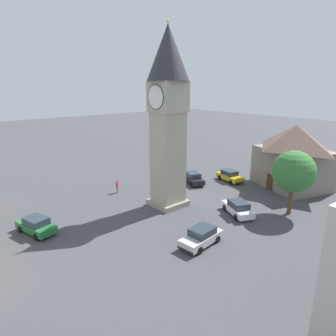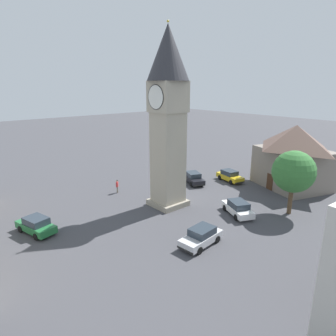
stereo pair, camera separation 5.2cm
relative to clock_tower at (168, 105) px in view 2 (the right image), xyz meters
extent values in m
plane|color=#424247|center=(0.00, 0.00, -11.10)|extent=(200.00, 200.00, 0.00)
cube|color=gray|center=(0.00, 0.00, -10.80)|extent=(3.54, 3.54, 0.60)
cube|color=#ADA38E|center=(0.00, 0.00, -5.63)|extent=(2.84, 2.84, 9.74)
cube|color=#ADA38E|center=(0.00, 0.00, 0.80)|extent=(3.18, 3.18, 3.12)
cone|color=#2D2D33|center=(0.00, 0.00, 5.04)|extent=(4.29, 4.29, 5.35)
sphere|color=gold|center=(0.00, 0.00, 7.83)|extent=(0.24, 0.24, 0.24)
cylinder|color=white|center=(0.00, 1.62, 0.80)|extent=(2.38, 0.04, 2.38)
torus|color=black|center=(0.00, 1.63, 0.80)|extent=(2.44, 0.06, 2.44)
cube|color=black|center=(0.00, 1.66, 1.06)|extent=(0.05, 0.02, 0.67)
cube|color=black|center=(0.36, 1.66, 0.80)|extent=(0.91, 0.02, 0.04)
cylinder|color=white|center=(0.00, -1.62, 0.80)|extent=(2.38, 0.04, 2.38)
torus|color=black|center=(0.00, -1.63, 0.80)|extent=(2.44, 0.06, 2.44)
cube|color=#236B38|center=(-2.93, -13.38, -10.51)|extent=(4.40, 2.69, 0.64)
cube|color=#28333D|center=(-2.79, -13.34, -9.89)|extent=(2.43, 2.04, 0.64)
cylinder|color=black|center=(-3.92, -14.47, -10.78)|extent=(0.67, 0.38, 0.64)
cylinder|color=black|center=(-4.32, -12.92, -10.78)|extent=(0.67, 0.38, 0.64)
cylinder|color=black|center=(-1.54, -13.84, -10.78)|extent=(0.67, 0.38, 0.64)
cylinder|color=black|center=(-1.94, -12.30, -10.78)|extent=(0.67, 0.38, 0.64)
cube|color=black|center=(-4.88, -13.90, -10.73)|extent=(0.54, 1.64, 0.16)
cube|color=gold|center=(-0.80, 12.15, -10.51)|extent=(4.37, 2.53, 0.64)
cube|color=#28333D|center=(-0.94, 12.18, -9.89)|extent=(2.38, 1.97, 0.64)
cylinder|color=black|center=(0.57, 12.67, -10.78)|extent=(0.67, 0.35, 0.64)
cylinder|color=black|center=(0.23, 11.11, -10.78)|extent=(0.67, 0.35, 0.64)
cylinder|color=black|center=(-1.83, 13.20, -10.78)|extent=(0.67, 0.35, 0.64)
cylinder|color=black|center=(-2.17, 11.63, -10.78)|extent=(0.67, 0.35, 0.64)
cube|color=black|center=(1.18, 11.72, -10.73)|extent=(0.47, 1.65, 0.16)
cube|color=silver|center=(8.35, -3.50, -10.51)|extent=(2.10, 4.25, 0.64)
cube|color=#28333D|center=(8.34, -3.35, -9.89)|extent=(1.76, 2.24, 0.64)
cylinder|color=black|center=(9.27, -4.65, -10.78)|extent=(0.28, 0.66, 0.64)
cylinder|color=black|center=(7.68, -4.80, -10.78)|extent=(0.28, 0.66, 0.64)
cylinder|color=black|center=(9.03, -2.20, -10.78)|extent=(0.28, 0.66, 0.64)
cylinder|color=black|center=(7.44, -2.36, -10.78)|extent=(0.28, 0.66, 0.64)
cube|color=black|center=(8.55, -5.51, -10.73)|extent=(1.67, 0.28, 0.16)
cube|color=black|center=(-3.43, 7.57, -10.51)|extent=(4.44, 3.18, 0.64)
cube|color=#28333D|center=(-3.56, 7.63, -9.89)|extent=(2.55, 2.26, 0.64)
cylinder|color=black|center=(-1.98, 7.82, -10.78)|extent=(0.67, 0.46, 0.64)
cylinder|color=black|center=(-2.61, 6.35, -10.78)|extent=(0.67, 0.46, 0.64)
cylinder|color=black|center=(-4.24, 8.79, -10.78)|extent=(0.67, 0.46, 0.64)
cylinder|color=black|center=(-4.87, 7.32, -10.78)|extent=(0.67, 0.46, 0.64)
cube|color=black|center=(-1.57, 6.77, -10.73)|extent=(0.77, 1.58, 0.16)
cube|color=white|center=(6.68, 3.81, -10.51)|extent=(4.44, 3.25, 0.64)
cube|color=#28333D|center=(6.82, 3.74, -9.89)|extent=(2.56, 2.29, 0.64)
cylinder|color=black|center=(5.23, 3.59, -10.78)|extent=(0.67, 0.47, 0.64)
cylinder|color=black|center=(5.89, 5.05, -10.78)|extent=(0.67, 0.47, 0.64)
cylinder|color=black|center=(7.47, 2.57, -10.78)|extent=(0.67, 0.47, 0.64)
cylinder|color=black|center=(8.13, 4.02, -10.78)|extent=(0.67, 0.47, 0.64)
cube|color=black|center=(4.84, 4.65, -10.73)|extent=(0.80, 1.57, 0.16)
cylinder|color=#706656|center=(-7.00, -2.38, -10.69)|extent=(0.13, 0.13, 0.82)
cylinder|color=#706656|center=(-7.12, -2.25, -10.69)|extent=(0.13, 0.13, 0.82)
cube|color=#D13838|center=(-7.06, -2.31, -9.98)|extent=(0.41, 0.41, 0.60)
cylinder|color=#D13838|center=(-6.90, -2.48, -10.03)|extent=(0.09, 0.09, 0.60)
cylinder|color=#D13838|center=(-7.22, -2.14, -10.03)|extent=(0.09, 0.09, 0.60)
sphere|color=tan|center=(-7.06, -2.31, -9.53)|extent=(0.22, 0.22, 0.22)
sphere|color=black|center=(-7.05, -2.31, -9.51)|extent=(0.20, 0.20, 0.20)
cylinder|color=brown|center=(10.04, 8.18, -9.55)|extent=(0.44, 0.44, 3.09)
sphere|color=#337033|center=(10.04, 8.18, -6.50)|extent=(4.30, 4.30, 4.30)
cube|color=slate|center=(5.86, 16.47, -8.54)|extent=(10.09, 9.22, 5.11)
pyramid|color=brown|center=(5.86, 16.47, -4.45)|extent=(10.59, 9.68, 3.08)
cube|color=#422819|center=(4.70, 13.23, -10.05)|extent=(1.06, 0.44, 2.10)
camera|label=1|loc=(23.35, -20.09, 1.95)|focal=31.41mm
camera|label=2|loc=(23.39, -20.05, 1.95)|focal=31.41mm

